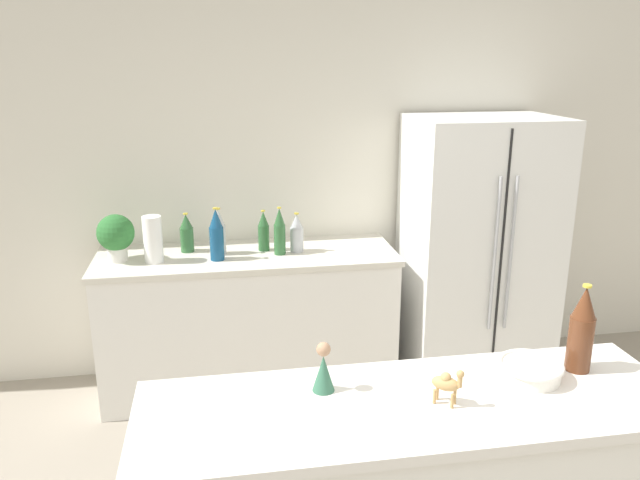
{
  "coord_description": "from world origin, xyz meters",
  "views": [
    {
      "loc": [
        -0.67,
        -1.22,
        2.05
      ],
      "look_at": [
        -0.23,
        1.41,
        1.25
      ],
      "focal_mm": 35.0,
      "sensor_mm": 36.0,
      "label": 1
    }
  ],
  "objects_px": {
    "fruit_bowl": "(530,369)",
    "back_bottle_5": "(297,233)",
    "back_bottle_2": "(187,233)",
    "back_bottle_3": "(219,232)",
    "back_bottle_0": "(216,235)",
    "wise_man_figurine_blue": "(323,370)",
    "potted_plant": "(116,235)",
    "wine_bottle": "(582,330)",
    "back_bottle_1": "(280,232)",
    "refrigerator": "(477,251)",
    "paper_towel_roll": "(153,239)",
    "camel_figurine": "(447,383)",
    "back_bottle_4": "(264,231)"
  },
  "relations": [
    {
      "from": "back_bottle_3",
      "to": "wine_bottle",
      "type": "height_order",
      "value": "wine_bottle"
    },
    {
      "from": "back_bottle_5",
      "to": "camel_figurine",
      "type": "bearing_deg",
      "value": -84.16
    },
    {
      "from": "back_bottle_2",
      "to": "wine_bottle",
      "type": "height_order",
      "value": "wine_bottle"
    },
    {
      "from": "camel_figurine",
      "to": "paper_towel_roll",
      "type": "bearing_deg",
      "value": 118.51
    },
    {
      "from": "back_bottle_0",
      "to": "wine_bottle",
      "type": "bearing_deg",
      "value": -55.68
    },
    {
      "from": "back_bottle_4",
      "to": "wise_man_figurine_blue",
      "type": "relative_size",
      "value": 1.5
    },
    {
      "from": "back_bottle_5",
      "to": "wise_man_figurine_blue",
      "type": "bearing_deg",
      "value": -94.88
    },
    {
      "from": "paper_towel_roll",
      "to": "back_bottle_5",
      "type": "distance_m",
      "value": 0.84
    },
    {
      "from": "back_bottle_3",
      "to": "back_bottle_5",
      "type": "xyz_separation_m",
      "value": [
        0.46,
        -0.03,
        -0.02
      ]
    },
    {
      "from": "back_bottle_2",
      "to": "camel_figurine",
      "type": "xyz_separation_m",
      "value": [
        0.86,
        -2.1,
        0.08
      ]
    },
    {
      "from": "back_bottle_1",
      "to": "wine_bottle",
      "type": "relative_size",
      "value": 0.94
    },
    {
      "from": "paper_towel_roll",
      "to": "potted_plant",
      "type": "bearing_deg",
      "value": 164.65
    },
    {
      "from": "back_bottle_3",
      "to": "wine_bottle",
      "type": "xyz_separation_m",
      "value": [
        1.19,
        -1.88,
        0.13
      ]
    },
    {
      "from": "back_bottle_0",
      "to": "back_bottle_2",
      "type": "height_order",
      "value": "back_bottle_0"
    },
    {
      "from": "wine_bottle",
      "to": "potted_plant",
      "type": "bearing_deg",
      "value": 133.99
    },
    {
      "from": "paper_towel_roll",
      "to": "back_bottle_0",
      "type": "xyz_separation_m",
      "value": [
        0.36,
        -0.02,
        0.01
      ]
    },
    {
      "from": "back_bottle_1",
      "to": "camel_figurine",
      "type": "height_order",
      "value": "back_bottle_1"
    },
    {
      "from": "back_bottle_2",
      "to": "back_bottle_5",
      "type": "distance_m",
      "value": 0.67
    },
    {
      "from": "back_bottle_3",
      "to": "back_bottle_0",
      "type": "bearing_deg",
      "value": -97.97
    },
    {
      "from": "fruit_bowl",
      "to": "back_bottle_5",
      "type": "bearing_deg",
      "value": 105.94
    },
    {
      "from": "back_bottle_0",
      "to": "back_bottle_3",
      "type": "height_order",
      "value": "back_bottle_0"
    },
    {
      "from": "back_bottle_0",
      "to": "camel_figurine",
      "type": "xyz_separation_m",
      "value": [
        0.68,
        -1.9,
        0.04
      ]
    },
    {
      "from": "fruit_bowl",
      "to": "wine_bottle",
      "type": "bearing_deg",
      "value": 9.0
    },
    {
      "from": "back_bottle_3",
      "to": "camel_figurine",
      "type": "relative_size",
      "value": 2.26
    },
    {
      "from": "back_bottle_1",
      "to": "back_bottle_5",
      "type": "distance_m",
      "value": 0.11
    },
    {
      "from": "refrigerator",
      "to": "potted_plant",
      "type": "distance_m",
      "value": 2.22
    },
    {
      "from": "back_bottle_2",
      "to": "wise_man_figurine_blue",
      "type": "xyz_separation_m",
      "value": [
        0.5,
        -1.95,
        0.08
      ]
    },
    {
      "from": "back_bottle_0",
      "to": "back_bottle_5",
      "type": "xyz_separation_m",
      "value": [
        0.48,
        0.08,
        -0.03
      ]
    },
    {
      "from": "refrigerator",
      "to": "back_bottle_0",
      "type": "bearing_deg",
      "value": -178.45
    },
    {
      "from": "potted_plant",
      "to": "camel_figurine",
      "type": "xyz_separation_m",
      "value": [
        1.26,
        -1.98,
        0.03
      ]
    },
    {
      "from": "back_bottle_4",
      "to": "fruit_bowl",
      "type": "bearing_deg",
      "value": -69.28
    },
    {
      "from": "back_bottle_0",
      "to": "back_bottle_1",
      "type": "distance_m",
      "value": 0.38
    },
    {
      "from": "back_bottle_5",
      "to": "potted_plant",
      "type": "bearing_deg",
      "value": -179.81
    },
    {
      "from": "potted_plant",
      "to": "wise_man_figurine_blue",
      "type": "bearing_deg",
      "value": -63.99
    },
    {
      "from": "back_bottle_0",
      "to": "wise_man_figurine_blue",
      "type": "bearing_deg",
      "value": -79.61
    },
    {
      "from": "back_bottle_1",
      "to": "back_bottle_3",
      "type": "relative_size",
      "value": 1.02
    },
    {
      "from": "back_bottle_1",
      "to": "wine_bottle",
      "type": "height_order",
      "value": "wine_bottle"
    },
    {
      "from": "back_bottle_1",
      "to": "paper_towel_roll",
      "type": "bearing_deg",
      "value": -177.73
    },
    {
      "from": "wise_man_figurine_blue",
      "to": "potted_plant",
      "type": "bearing_deg",
      "value": 116.01
    },
    {
      "from": "fruit_bowl",
      "to": "refrigerator",
      "type": "bearing_deg",
      "value": 71.43
    },
    {
      "from": "wise_man_figurine_blue",
      "to": "back_bottle_3",
      "type": "bearing_deg",
      "value": 99.34
    },
    {
      "from": "back_bottle_0",
      "to": "back_bottle_4",
      "type": "height_order",
      "value": "back_bottle_0"
    },
    {
      "from": "refrigerator",
      "to": "back_bottle_0",
      "type": "distance_m",
      "value": 1.65
    },
    {
      "from": "back_bottle_4",
      "to": "wine_bottle",
      "type": "distance_m",
      "value": 2.12
    },
    {
      "from": "back_bottle_0",
      "to": "back_bottle_1",
      "type": "height_order",
      "value": "back_bottle_0"
    },
    {
      "from": "back_bottle_1",
      "to": "wise_man_figurine_blue",
      "type": "distance_m",
      "value": 1.81
    },
    {
      "from": "potted_plant",
      "to": "paper_towel_roll",
      "type": "bearing_deg",
      "value": -15.35
    },
    {
      "from": "paper_towel_roll",
      "to": "back_bottle_2",
      "type": "height_order",
      "value": "paper_towel_roll"
    },
    {
      "from": "back_bottle_2",
      "to": "back_bottle_3",
      "type": "relative_size",
      "value": 0.85
    },
    {
      "from": "paper_towel_roll",
      "to": "back_bottle_1",
      "type": "distance_m",
      "value": 0.73
    }
  ]
}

